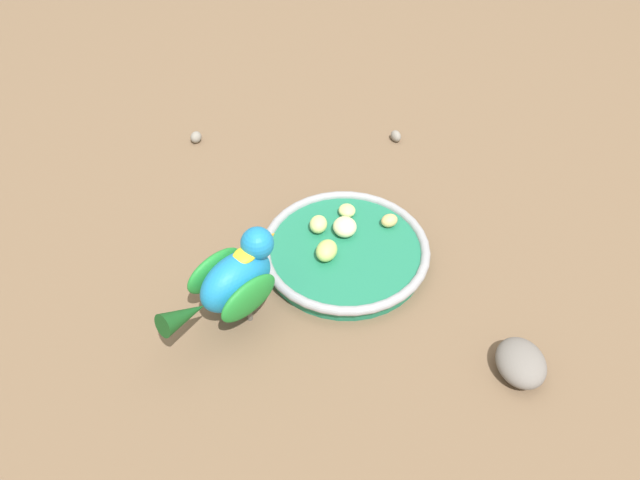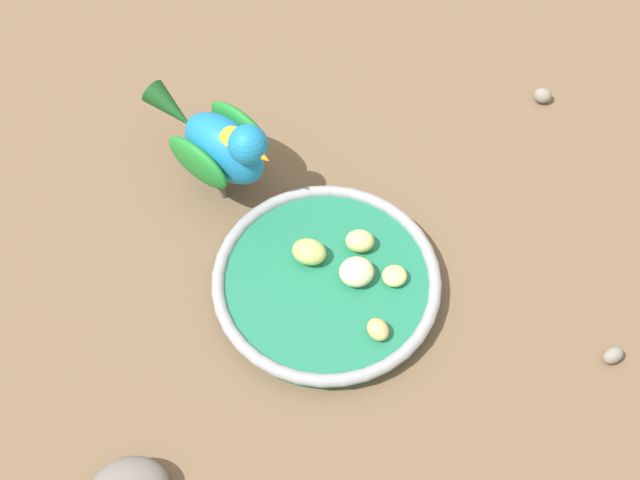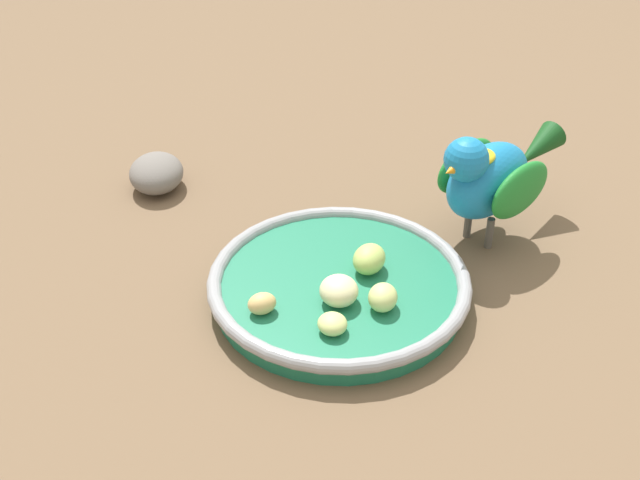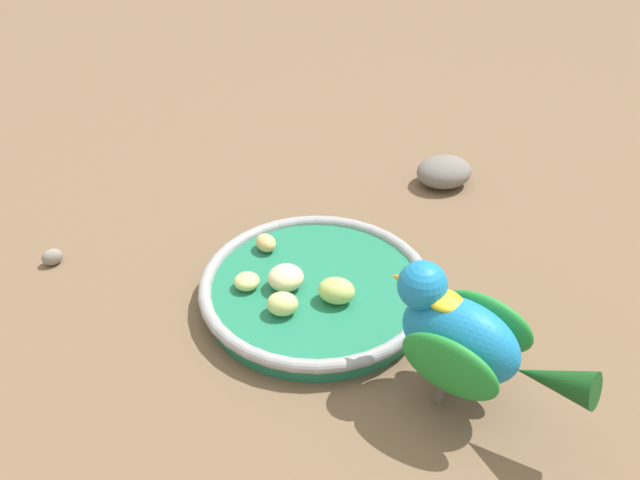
# 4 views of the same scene
# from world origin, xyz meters

# --- Properties ---
(ground_plane) EXTENTS (4.00, 4.00, 0.00)m
(ground_plane) POSITION_xyz_m (0.00, 0.00, 0.00)
(ground_plane) COLOR brown
(feeding_bowl) EXTENTS (0.24, 0.24, 0.03)m
(feeding_bowl) POSITION_xyz_m (0.02, 0.01, 0.02)
(feeding_bowl) COLOR #1E7251
(feeding_bowl) RESTS_ON ground_plane
(apple_piece_0) EXTENTS (0.04, 0.03, 0.03)m
(apple_piece_0) POSITION_xyz_m (0.05, -0.01, 0.03)
(apple_piece_0) COLOR #B2CC66
(apple_piece_0) RESTS_ON feeding_bowl
(apple_piece_1) EXTENTS (0.04, 0.04, 0.02)m
(apple_piece_1) POSITION_xyz_m (-0.04, -0.01, 0.03)
(apple_piece_1) COLOR #C6D17A
(apple_piece_1) RESTS_ON feeding_bowl
(apple_piece_2) EXTENTS (0.03, 0.03, 0.02)m
(apple_piece_2) POSITION_xyz_m (0.00, -0.04, 0.03)
(apple_piece_2) COLOR #C6D17A
(apple_piece_2) RESTS_ON feeding_bowl
(apple_piece_3) EXTENTS (0.03, 0.03, 0.02)m
(apple_piece_3) POSITION_xyz_m (-0.04, 0.06, 0.03)
(apple_piece_3) COLOR tan
(apple_piece_3) RESTS_ON feeding_bowl
(apple_piece_4) EXTENTS (0.05, 0.05, 0.02)m
(apple_piece_4) POSITION_xyz_m (-0.01, 0.00, 0.03)
(apple_piece_4) COLOR beige
(apple_piece_4) RESTS_ON feeding_bowl
(parrot) EXTENTS (0.17, 0.12, 0.13)m
(parrot) POSITION_xyz_m (0.17, -0.10, 0.07)
(parrot) COLOR #59544C
(parrot) RESTS_ON ground_plane
(rock_large) EXTENTS (0.09, 0.08, 0.04)m
(rock_large) POSITION_xyz_m (0.14, 0.26, 0.02)
(rock_large) COLOR slate
(rock_large) RESTS_ON ground_plane
(pebble_0) EXTENTS (0.03, 0.03, 0.02)m
(pebble_0) POSITION_xyz_m (-0.27, 0.02, 0.01)
(pebble_0) COLOR gray
(pebble_0) RESTS_ON ground_plane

